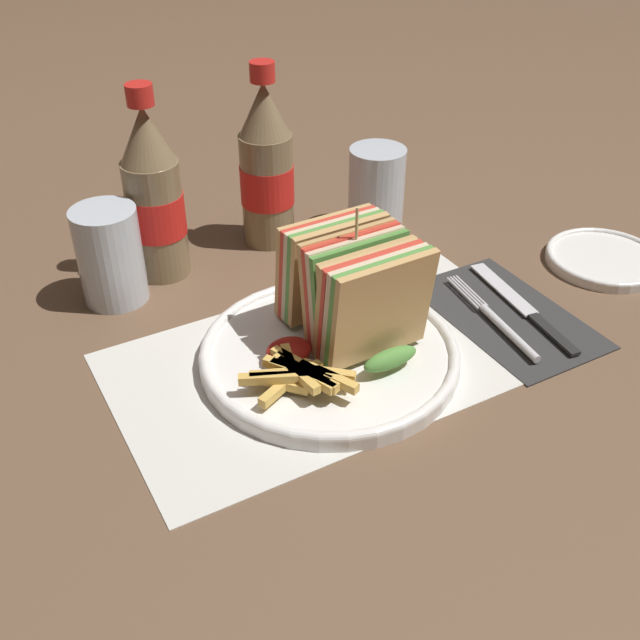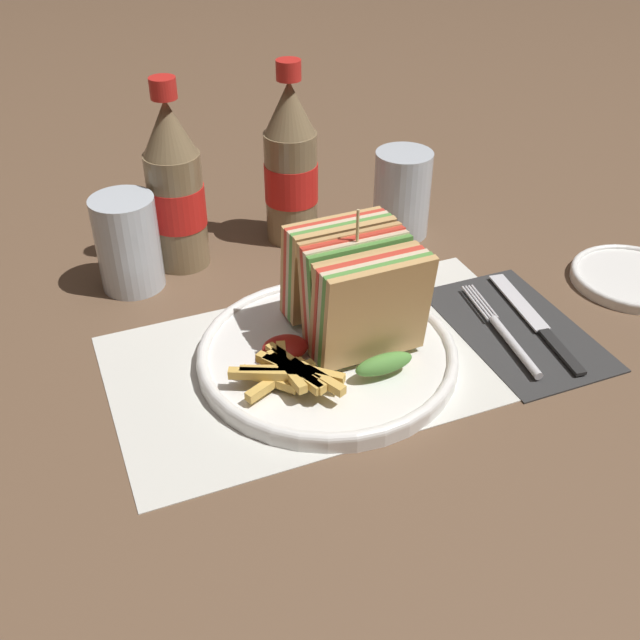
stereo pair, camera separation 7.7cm
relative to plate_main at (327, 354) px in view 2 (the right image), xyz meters
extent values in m
plane|color=brown|center=(-0.02, -0.02, -0.01)|extent=(4.00, 4.00, 0.00)
cube|color=silver|center=(0.01, 0.00, -0.01)|extent=(0.45, 0.26, 0.00)
cylinder|color=white|center=(0.00, 0.00, 0.00)|extent=(0.27, 0.27, 0.01)
torus|color=white|center=(0.00, 0.00, 0.00)|extent=(0.27, 0.27, 0.01)
cube|color=tan|center=(0.03, -0.04, 0.07)|extent=(0.11, 0.02, 0.11)
cube|color=#518E3D|center=(0.03, -0.03, 0.07)|extent=(0.11, 0.02, 0.11)
cube|color=beige|center=(0.03, -0.03, 0.06)|extent=(0.11, 0.02, 0.11)
cube|color=red|center=(0.03, -0.02, 0.06)|extent=(0.11, 0.02, 0.11)
cube|color=tan|center=(0.03, -0.01, 0.06)|extent=(0.11, 0.02, 0.11)
ellipsoid|color=#518E3D|center=(0.03, -0.06, 0.02)|extent=(0.06, 0.02, 0.02)
cube|color=tan|center=(0.03, -0.01, 0.06)|extent=(0.11, 0.02, 0.11)
cube|color=#518E3D|center=(0.03, 0.00, 0.06)|extent=(0.11, 0.02, 0.11)
cube|color=beige|center=(0.03, 0.00, 0.06)|extent=(0.11, 0.02, 0.11)
cube|color=red|center=(0.03, 0.01, 0.07)|extent=(0.11, 0.02, 0.11)
cube|color=tan|center=(0.03, 0.02, 0.07)|extent=(0.11, 0.02, 0.11)
ellipsoid|color=#518E3D|center=(0.03, -0.02, 0.02)|extent=(0.06, 0.02, 0.02)
cube|color=tan|center=(0.03, 0.04, 0.07)|extent=(0.11, 0.02, 0.11)
cube|color=#518E3D|center=(0.03, 0.05, 0.07)|extent=(0.11, 0.02, 0.11)
cube|color=beige|center=(0.03, 0.06, 0.06)|extent=(0.11, 0.02, 0.11)
cube|color=red|center=(0.03, 0.07, 0.06)|extent=(0.11, 0.02, 0.11)
cube|color=tan|center=(0.03, 0.07, 0.06)|extent=(0.11, 0.02, 0.11)
ellipsoid|color=#518E3D|center=(0.03, 0.03, 0.02)|extent=(0.06, 0.02, 0.02)
cylinder|color=tan|center=(0.03, 0.01, 0.08)|extent=(0.00, 0.00, 0.14)
cube|color=gold|center=(-0.07, -0.04, 0.01)|extent=(0.07, 0.04, 0.01)
cube|color=gold|center=(-0.06, -0.01, 0.01)|extent=(0.04, 0.05, 0.01)
cube|color=gold|center=(-0.05, -0.03, 0.01)|extent=(0.05, 0.02, 0.01)
cube|color=gold|center=(-0.06, -0.02, 0.01)|extent=(0.05, 0.04, 0.01)
cube|color=gold|center=(-0.07, -0.03, 0.01)|extent=(0.05, 0.05, 0.01)
cube|color=gold|center=(-0.03, -0.05, 0.02)|extent=(0.05, 0.04, 0.01)
cube|color=gold|center=(-0.06, -0.03, 0.02)|extent=(0.03, 0.04, 0.01)
cube|color=gold|center=(-0.08, -0.03, 0.02)|extent=(0.06, 0.04, 0.01)
cube|color=gold|center=(-0.05, -0.04, 0.02)|extent=(0.04, 0.07, 0.01)
cube|color=gold|center=(-0.05, -0.03, 0.02)|extent=(0.03, 0.06, 0.01)
cube|color=gold|center=(-0.06, -0.04, 0.02)|extent=(0.05, 0.06, 0.01)
cube|color=gold|center=(-0.03, -0.06, 0.02)|extent=(0.04, 0.06, 0.01)
cube|color=gold|center=(-0.05, -0.04, 0.02)|extent=(0.03, 0.07, 0.01)
cube|color=gold|center=(-0.06, -0.04, 0.02)|extent=(0.01, 0.05, 0.01)
cube|color=gold|center=(-0.07, -0.03, 0.02)|extent=(0.07, 0.03, 0.01)
cube|color=gold|center=(-0.06, -0.02, 0.02)|extent=(0.02, 0.05, 0.01)
ellipsoid|color=maroon|center=(-0.04, 0.00, 0.02)|extent=(0.05, 0.04, 0.02)
cube|color=#2D2D2D|center=(0.22, -0.03, -0.01)|extent=(0.13, 0.21, 0.00)
cylinder|color=silver|center=(0.19, -0.06, 0.00)|extent=(0.02, 0.10, 0.01)
cylinder|color=silver|center=(0.19, 0.03, 0.00)|extent=(0.01, 0.07, 0.00)
cylinder|color=silver|center=(0.20, 0.03, 0.00)|extent=(0.01, 0.07, 0.00)
cylinder|color=silver|center=(0.20, 0.03, 0.00)|extent=(0.01, 0.07, 0.00)
cylinder|color=silver|center=(0.21, 0.02, 0.00)|extent=(0.01, 0.07, 0.00)
cube|color=black|center=(0.23, -0.08, 0.00)|extent=(0.02, 0.08, 0.00)
cube|color=silver|center=(0.24, 0.01, 0.00)|extent=(0.03, 0.12, 0.00)
cylinder|color=#7A6647|center=(-0.09, 0.26, 0.06)|extent=(0.07, 0.07, 0.14)
cylinder|color=red|center=(-0.09, 0.26, 0.07)|extent=(0.07, 0.07, 0.05)
cone|color=#7A6647|center=(-0.09, 0.26, 0.17)|extent=(0.06, 0.06, 0.06)
cylinder|color=red|center=(-0.09, 0.26, 0.21)|extent=(0.03, 0.03, 0.02)
cylinder|color=#7A6647|center=(0.06, 0.27, 0.06)|extent=(0.07, 0.07, 0.14)
cylinder|color=red|center=(0.06, 0.27, 0.07)|extent=(0.07, 0.07, 0.05)
cone|color=#7A6647|center=(0.06, 0.27, 0.17)|extent=(0.06, 0.06, 0.06)
cylinder|color=red|center=(0.06, 0.27, 0.21)|extent=(0.03, 0.03, 0.02)
cylinder|color=silver|center=(0.20, 0.22, 0.05)|extent=(0.07, 0.07, 0.11)
cylinder|color=black|center=(0.20, 0.22, 0.01)|extent=(0.06, 0.06, 0.04)
cylinder|color=silver|center=(-0.16, 0.23, 0.05)|extent=(0.07, 0.07, 0.11)
cylinder|color=black|center=(-0.16, 0.23, 0.02)|extent=(0.06, 0.06, 0.07)
cylinder|color=white|center=(0.40, 0.00, -0.01)|extent=(0.14, 0.14, 0.01)
torus|color=white|center=(0.40, 0.00, 0.00)|extent=(0.14, 0.14, 0.01)
camera|label=1|loc=(-0.31, -0.53, 0.47)|focal=42.00mm
camera|label=2|loc=(-0.24, -0.56, 0.47)|focal=42.00mm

